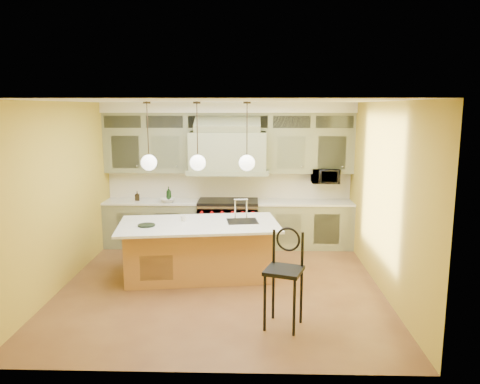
{
  "coord_description": "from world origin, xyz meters",
  "views": [
    {
      "loc": [
        0.51,
        -7.08,
        2.82
      ],
      "look_at": [
        0.28,
        0.7,
        1.39
      ],
      "focal_mm": 35.0,
      "sensor_mm": 36.0,
      "label": 1
    }
  ],
  "objects_px": {
    "counter_stool": "(284,271)",
    "microwave": "(325,176)",
    "range": "(228,223)",
    "kitchen_island": "(199,248)"
  },
  "relations": [
    {
      "from": "counter_stool",
      "to": "kitchen_island",
      "type": "bearing_deg",
      "value": 144.42
    },
    {
      "from": "kitchen_island",
      "to": "microwave",
      "type": "bearing_deg",
      "value": 29.61
    },
    {
      "from": "range",
      "to": "kitchen_island",
      "type": "distance_m",
      "value": 1.74
    },
    {
      "from": "range",
      "to": "microwave",
      "type": "bearing_deg",
      "value": 3.12
    },
    {
      "from": "range",
      "to": "microwave",
      "type": "height_order",
      "value": "microwave"
    },
    {
      "from": "range",
      "to": "kitchen_island",
      "type": "bearing_deg",
      "value": -103.09
    },
    {
      "from": "counter_stool",
      "to": "microwave",
      "type": "relative_size",
      "value": 2.37
    },
    {
      "from": "kitchen_island",
      "to": "microwave",
      "type": "height_order",
      "value": "microwave"
    },
    {
      "from": "range",
      "to": "microwave",
      "type": "xyz_separation_m",
      "value": [
        1.95,
        0.11,
        0.96
      ]
    },
    {
      "from": "counter_stool",
      "to": "microwave",
      "type": "xyz_separation_m",
      "value": [
        1.04,
        3.62,
        0.71
      ]
    }
  ]
}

